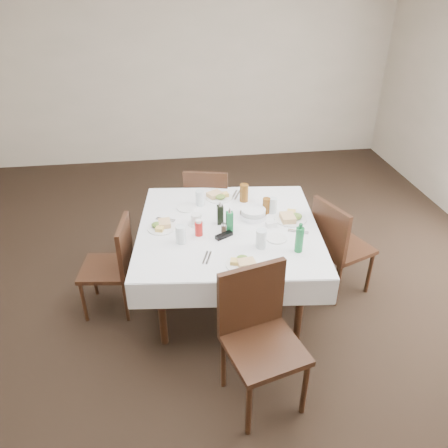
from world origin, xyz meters
name	(u,v)px	position (x,y,z in m)	size (l,w,h in m)	color
ground_plane	(217,305)	(0.00, 0.00, 0.00)	(7.00, 7.00, 0.00)	black
room_shell	(215,117)	(0.00, 0.00, 1.71)	(6.04, 7.04, 2.80)	#B8AC96
dining_table	(228,233)	(0.11, 0.09, 0.69)	(1.62, 1.62, 0.76)	black
chair_north	(207,203)	(0.02, 0.96, 0.52)	(0.52, 0.52, 0.92)	black
chair_south	(258,329)	(0.16, -0.91, 0.57)	(0.58, 0.58, 1.00)	black
chair_east	(336,243)	(1.07, 0.08, 0.53)	(0.57, 0.57, 0.92)	black
chair_west	(115,261)	(-0.84, 0.11, 0.49)	(0.45, 0.45, 0.86)	black
meal_north	(219,196)	(0.09, 0.60, 0.78)	(0.25, 0.25, 0.05)	white
meal_south	(243,263)	(0.13, -0.46, 0.78)	(0.23, 0.23, 0.05)	white
meal_east	(291,217)	(0.65, 0.12, 0.79)	(0.28, 0.28, 0.06)	white
meal_west	(161,226)	(-0.44, 0.14, 0.78)	(0.23, 0.23, 0.05)	white
side_plate_a	(187,208)	(-0.21, 0.45, 0.77)	(0.18, 0.18, 0.01)	white
side_plate_b	(276,238)	(0.46, -0.15, 0.77)	(0.16, 0.16, 0.01)	white
water_n	(200,198)	(-0.09, 0.50, 0.83)	(0.07, 0.07, 0.14)	silver
water_s	(261,239)	(0.31, -0.25, 0.84)	(0.08, 0.08, 0.15)	silver
water_e	(273,205)	(0.52, 0.27, 0.83)	(0.07, 0.07, 0.14)	silver
water_w	(181,234)	(-0.29, -0.10, 0.83)	(0.08, 0.08, 0.14)	silver
iced_tea_a	(244,193)	(0.32, 0.52, 0.84)	(0.08, 0.08, 0.16)	brown
iced_tea_b	(266,206)	(0.47, 0.28, 0.83)	(0.07, 0.07, 0.14)	brown
bread_basket	(253,213)	(0.34, 0.21, 0.80)	(0.23, 0.23, 0.08)	silver
oil_cruet_dark	(220,214)	(0.05, 0.14, 0.85)	(0.05, 0.05, 0.21)	black
oil_cruet_green	(230,221)	(0.11, 0.01, 0.86)	(0.05, 0.05, 0.22)	#166E35
ketchup_bottle	(199,228)	(-0.14, -0.01, 0.83)	(0.06, 0.06, 0.14)	red
salt_shaker	(224,229)	(0.06, 0.00, 0.80)	(0.03, 0.03, 0.07)	white
pepper_shaker	(224,228)	(0.06, -0.01, 0.81)	(0.04, 0.04, 0.09)	#453324
coffee_mug	(196,220)	(-0.15, 0.16, 0.81)	(0.13, 0.13, 0.10)	white
sunglasses	(224,235)	(0.05, -0.07, 0.78)	(0.15, 0.11, 0.03)	black
green_bottle	(299,239)	(0.58, -0.34, 0.87)	(0.06, 0.06, 0.24)	#166E35
sugar_caddy	(271,224)	(0.46, 0.04, 0.78)	(0.09, 0.06, 0.04)	white
cutlery_n	(236,195)	(0.26, 0.64, 0.77)	(0.13, 0.20, 0.01)	silver
cutlery_s	(207,258)	(-0.11, -0.34, 0.77)	(0.09, 0.17, 0.01)	silver
cutlery_e	(298,232)	(0.66, -0.08, 0.77)	(0.17, 0.10, 0.01)	silver
cutlery_w	(165,220)	(-0.40, 0.26, 0.77)	(0.17, 0.11, 0.01)	silver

